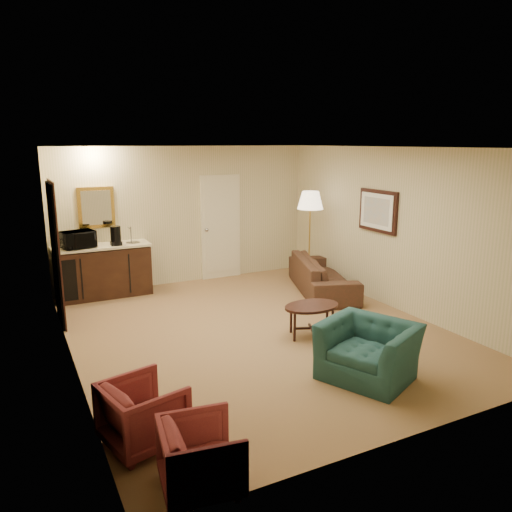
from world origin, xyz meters
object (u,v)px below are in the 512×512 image
Objects in this scene: rose_chair_near at (143,410)px; wetbar_cabinet at (103,271)px; teal_armchair at (369,342)px; coffee_maker at (116,236)px; microwave at (78,238)px; rose_chair_far at (201,453)px; coffee_table at (311,321)px; floor_lamp at (309,239)px; sofa at (323,270)px; waste_bin at (142,284)px.

wetbar_cabinet is at bearing -19.95° from rose_chair_near.
coffee_maker is (-1.91, 4.48, 0.65)m from teal_armchair.
coffee_maker is at bearing -19.19° from microwave.
coffee_table is (2.50, 2.29, -0.08)m from rose_chair_far.
rose_chair_near is at bearing -151.62° from coffee_table.
floor_lamp is at bearing -32.53° from rose_chair_far.
rose_chair_near is 4.72m from microwave.
sofa is 5.56m from rose_chair_far.
wetbar_cabinet is 0.72m from waste_bin.
coffee_table is at bearing -39.33° from rose_chair_far.
coffee_maker reaches higher than rose_chair_far.
floor_lamp is at bearing 19.80° from sofa.
rose_chair_near is (-2.65, -0.13, -0.11)m from teal_armchair.
teal_armchair is at bearing -60.50° from rose_chair_far.
teal_armchair is 1.61× the size of rose_chair_far.
teal_armchair reaches higher than coffee_table.
sofa is 3.40× the size of rose_chair_far.
teal_armchair is at bearing -94.23° from coffee_table.
teal_armchair is 5.23m from microwave.
teal_armchair is (-1.45, -3.07, 0.03)m from sofa.
rose_chair_far is (-3.85, -4.01, -0.10)m from sofa.
floor_lamp is at bearing 58.26° from coffee_table.
sofa is at bearing -26.09° from waste_bin.
teal_armchair is 2.66m from rose_chair_near.
floor_lamp is (1.45, 3.53, 0.46)m from teal_armchair.
coffee_maker is at bearing 164.26° from floor_lamp.
microwave reaches higher than coffee_table.
rose_chair_far is 1.86× the size of coffee_maker.
rose_chair_near reaches higher than rose_chair_far.
teal_armchair is 1.52× the size of rose_chair_near.
wetbar_cabinet is 5.53m from rose_chair_far.
rose_chair_near reaches higher than waste_bin.
waste_bin is at bearing -15.19° from microwave.
coffee_maker is (0.74, 4.61, 0.76)m from rose_chair_near.
sofa is 3.20× the size of rose_chair_near.
floor_lamp is 4.11m from microwave.
rose_chair_far is at bearing -176.55° from rose_chair_near.
wetbar_cabinet is 3.95m from coffee_table.
floor_lamp is at bearing -28.67° from microwave.
wetbar_cabinet is 3.78m from floor_lamp.
waste_bin is 1.40m from microwave.
waste_bin is 0.56× the size of microwave.
waste_bin is 1.03m from coffee_maker.
microwave reaches higher than sofa.
teal_armchair is at bearing 174.18° from sofa.
coffee_table is 1.53× the size of microwave.
sofa is 7.22× the size of waste_bin.
coffee_table is 3.55m from waste_bin.
rose_chair_near is 4.79m from waste_bin.
floor_lamp is (1.35, 2.18, 0.67)m from coffee_table.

